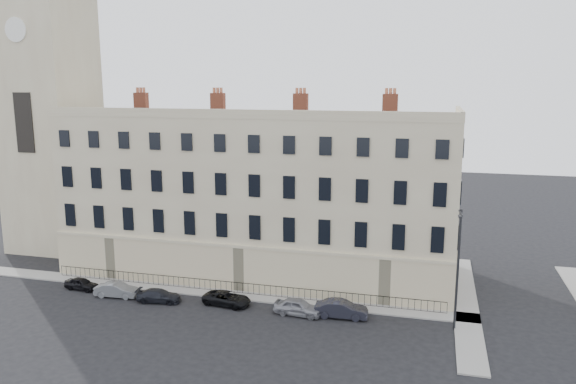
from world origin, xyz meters
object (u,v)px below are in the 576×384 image
at_px(car_f, 341,309).
at_px(car_a, 82,284).
at_px(car_c, 159,296).
at_px(car_b, 117,290).
at_px(streetlamp, 458,265).
at_px(car_d, 227,299).
at_px(car_e, 298,307).

bearing_deg(car_f, car_a, 86.36).
xyz_separation_m(car_a, car_f, (23.15, -0.11, 0.15)).
bearing_deg(car_c, car_b, 79.93).
distance_m(car_a, car_b, 4.00).
height_order(car_a, car_c, car_c).
bearing_deg(streetlamp, car_d, 174.19).
bearing_deg(car_a, streetlamp, -85.04).
bearing_deg(car_f, car_c, 89.43).
relative_size(car_e, car_f, 0.94).
bearing_deg(streetlamp, car_b, 175.86).
bearing_deg(car_c, car_e, -96.46).
distance_m(car_d, car_e, 6.16).
xyz_separation_m(car_a, streetlamp, (31.59, -0.25, 4.54)).
bearing_deg(streetlamp, car_e, 176.03).
bearing_deg(car_b, car_e, -94.29).
bearing_deg(car_d, car_b, 101.34).
xyz_separation_m(car_a, car_b, (3.93, -0.72, 0.08)).
bearing_deg(car_b, car_a, 74.42).
bearing_deg(car_e, car_d, 90.43).
xyz_separation_m(car_c, car_f, (15.21, 0.75, 0.14)).
height_order(car_f, streetlamp, streetlamp).
bearing_deg(streetlamp, car_a, 174.42).
relative_size(car_a, streetlamp, 0.34).
xyz_separation_m(car_a, car_c, (7.94, -0.85, 0.01)).
xyz_separation_m(car_e, car_f, (3.35, 0.38, 0.02)).
relative_size(car_a, car_b, 0.84).
bearing_deg(car_e, streetlamp, -84.18).
distance_m(car_b, car_e, 15.87).
bearing_deg(car_d, car_f, -83.16).
height_order(car_c, streetlamp, streetlamp).
height_order(car_a, car_b, car_b).
distance_m(car_a, car_e, 19.80).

